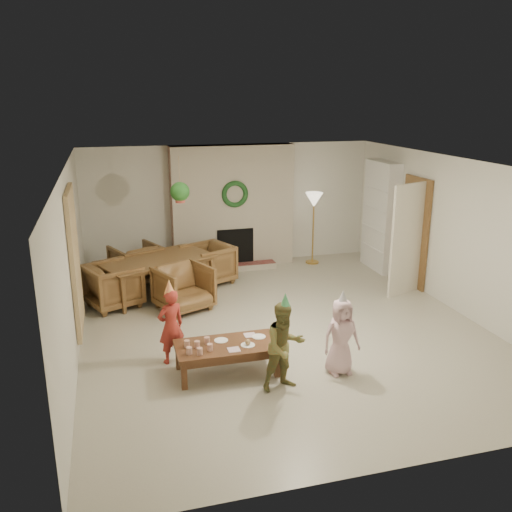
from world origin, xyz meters
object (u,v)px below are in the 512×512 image
object	(u,v)px
dining_chair_far	(136,264)
dining_chair_right	(208,264)
child_pink	(341,337)
dining_chair_left	(113,285)
coffee_table_top	(227,346)
child_red	(171,326)
child_plaid	(285,347)
dining_chair_near	(184,288)
dining_table	(158,277)

from	to	relation	value
dining_chair_far	dining_chair_right	distance (m)	1.37
dining_chair_far	child_pink	xyz separation A→B (m)	(2.31, -4.26, 0.13)
dining_chair_left	coffee_table_top	xyz separation A→B (m)	(1.35, -2.76, -0.01)
dining_chair_far	child_red	size ratio (longest dim) A/B	0.81
coffee_table_top	child_red	size ratio (longest dim) A/B	1.27
dining_chair_far	child_plaid	distance (m)	4.68
dining_chair_far	coffee_table_top	bearing A→B (deg)	79.59
child_pink	dining_chair_near	bearing A→B (deg)	119.73
dining_chair_near	child_pink	xyz separation A→B (m)	(1.63, -2.70, 0.13)
dining_chair_far	dining_chair_left	world-z (taller)	same
dining_chair_near	child_pink	distance (m)	3.15
dining_chair_left	dining_chair_near	bearing A→B (deg)	-135.00
dining_table	dining_chair_left	world-z (taller)	dining_chair_left
child_plaid	coffee_table_top	bearing A→B (deg)	126.23
child_plaid	dining_chair_left	bearing A→B (deg)	109.91
dining_chair_near	dining_chair_right	size ratio (longest dim) A/B	1.00
dining_chair_near	child_plaid	bearing A→B (deg)	-97.76
dining_table	dining_chair_near	distance (m)	0.85
dining_chair_far	coffee_table_top	world-z (taller)	dining_chair_far
dining_chair_right	child_pink	bearing A→B (deg)	-9.30
dining_chair_far	dining_chair_near	bearing A→B (deg)	90.00
dining_chair_left	child_plaid	size ratio (longest dim) A/B	0.75
dining_chair_left	child_plaid	xyz separation A→B (m)	(1.93, -3.31, 0.18)
child_plaid	dining_chair_far	bearing A→B (deg)	98.23
dining_chair_near	coffee_table_top	bearing A→B (deg)	-108.04
dining_table	dining_chair_near	size ratio (longest dim) A/B	2.34
dining_table	child_pink	world-z (taller)	child_pink
child_pink	coffee_table_top	bearing A→B (deg)	163.46
dining_chair_far	child_plaid	xyz separation A→B (m)	(1.49, -4.44, 0.18)
dining_table	child_red	world-z (taller)	child_red
dining_chair_near	child_pink	bearing A→B (deg)	-82.41
dining_table	dining_chair_right	bearing A→B (deg)	-0.00
dining_chair_right	dining_chair_left	bearing A→B (deg)	-90.00
dining_chair_near	dining_chair_far	xyz separation A→B (m)	(-0.68, 1.56, 0.00)
dining_chair_left	coffee_table_top	distance (m)	3.07
dining_table	coffee_table_top	bearing A→B (deg)	-103.22
dining_chair_left	child_red	bearing A→B (deg)	173.62
child_red	child_pink	distance (m)	2.23
coffee_table_top	child_pink	distance (m)	1.46
dining_chair_far	child_plaid	bearing A→B (deg)	85.06
dining_table	dining_chair_left	distance (m)	0.85
dining_chair_near	child_red	world-z (taller)	child_red
dining_chair_near	coffee_table_top	world-z (taller)	dining_chair_near
dining_chair_near	dining_chair_left	distance (m)	1.21
dining_table	child_pink	bearing A→B (deg)	-84.03
dining_chair_near	child_plaid	world-z (taller)	child_plaid
dining_chair_far	dining_chair_left	bearing A→B (deg)	45.00
dining_chair_right	child_red	distance (m)	3.21
coffee_table_top	child_plaid	xyz separation A→B (m)	(0.59, -0.56, 0.18)
dining_chair_right	coffee_table_top	xyz separation A→B (m)	(-0.42, -3.52, -0.01)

